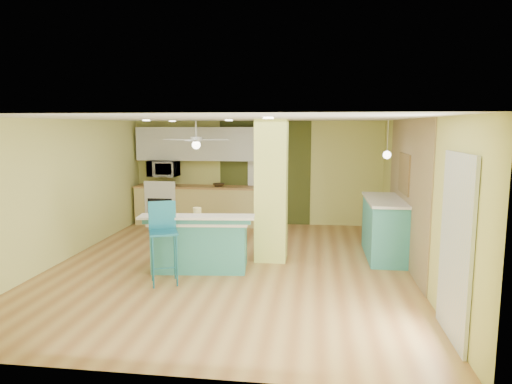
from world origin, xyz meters
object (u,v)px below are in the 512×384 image
bar_stool (163,229)px  fruit_bowl (219,185)px  side_counter (385,228)px  canister (197,212)px  peninsula (200,242)px

bar_stool → fruit_bowl: bar_stool is taller
fruit_bowl → bar_stool: bearing=-89.8°
side_counter → canister: 3.42m
peninsula → side_counter: side_counter is taller
peninsula → side_counter: bearing=13.5°
bar_stool → side_counter: size_ratio=0.74×
peninsula → bar_stool: 0.90m
bar_stool → fruit_bowl: 4.11m
bar_stool → fruit_bowl: size_ratio=4.25×
side_counter → canister: side_counter is taller
bar_stool → side_counter: (3.56, 1.84, -0.29)m
bar_stool → canister: bearing=49.1°
peninsula → fruit_bowl: 3.46m
bar_stool → canister: size_ratio=7.73×
side_counter → peninsula: bearing=-160.4°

